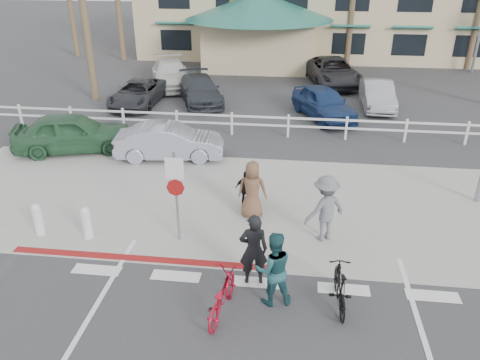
# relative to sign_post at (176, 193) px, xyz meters

# --- Properties ---
(ground) EXTENTS (140.00, 140.00, 0.00)m
(ground) POSITION_rel_sign_post_xyz_m (2.30, -2.20, -1.45)
(ground) COLOR #333335
(sidewalk_plaza) EXTENTS (22.00, 7.00, 0.01)m
(sidewalk_plaza) POSITION_rel_sign_post_xyz_m (2.30, 2.30, -1.44)
(sidewalk_plaza) COLOR gray
(sidewalk_plaza) RESTS_ON ground
(cross_street) EXTENTS (40.00, 5.00, 0.01)m
(cross_street) POSITION_rel_sign_post_xyz_m (2.30, 6.30, -1.45)
(cross_street) COLOR #333335
(cross_street) RESTS_ON ground
(parking_lot) EXTENTS (50.00, 16.00, 0.01)m
(parking_lot) POSITION_rel_sign_post_xyz_m (2.30, 15.80, -1.45)
(parking_lot) COLOR #333335
(parking_lot) RESTS_ON ground
(curb_red) EXTENTS (7.00, 0.25, 0.02)m
(curb_red) POSITION_rel_sign_post_xyz_m (-0.70, -1.00, -1.44)
(curb_red) COLOR maroon
(curb_red) RESTS_ON ground
(rail_fence) EXTENTS (29.40, 0.16, 1.00)m
(rail_fence) POSITION_rel_sign_post_xyz_m (2.80, 8.30, -0.95)
(rail_fence) COLOR silver
(rail_fence) RESTS_ON ground
(sign_post) EXTENTS (0.50, 0.10, 2.90)m
(sign_post) POSITION_rel_sign_post_xyz_m (0.00, 0.00, 0.00)
(sign_post) COLOR gray
(sign_post) RESTS_ON ground
(bollard_0) EXTENTS (0.26, 0.26, 0.95)m
(bollard_0) POSITION_rel_sign_post_xyz_m (-2.50, -0.20, -0.97)
(bollard_0) COLOR silver
(bollard_0) RESTS_ON ground
(bollard_1) EXTENTS (0.26, 0.26, 0.95)m
(bollard_1) POSITION_rel_sign_post_xyz_m (-3.90, -0.20, -0.97)
(bollard_1) COLOR silver
(bollard_1) RESTS_ON ground
(bike_red) EXTENTS (0.86, 1.83, 0.92)m
(bike_red) POSITION_rel_sign_post_xyz_m (1.60, -2.69, -0.99)
(bike_red) COLOR maroon
(bike_red) RESTS_ON ground
(rider_red) EXTENTS (0.73, 0.53, 1.83)m
(rider_red) POSITION_rel_sign_post_xyz_m (2.18, -1.57, -0.53)
(rider_red) COLOR black
(rider_red) RESTS_ON ground
(bike_black) EXTENTS (0.55, 1.66, 0.99)m
(bike_black) POSITION_rel_sign_post_xyz_m (4.14, -2.14, -0.96)
(bike_black) COLOR black
(bike_black) RESTS_ON ground
(rider_black) EXTENTS (1.01, 0.87, 1.77)m
(rider_black) POSITION_rel_sign_post_xyz_m (2.67, -2.20, -0.56)
(rider_black) COLOR #1D4A4F
(rider_black) RESTS_ON ground
(pedestrian_a) EXTENTS (1.40, 1.26, 1.88)m
(pedestrian_a) POSITION_rel_sign_post_xyz_m (3.89, 0.54, -0.51)
(pedestrian_a) COLOR slate
(pedestrian_a) RESTS_ON ground
(pedestrian_child) EXTENTS (0.75, 0.46, 1.19)m
(pedestrian_child) POSITION_rel_sign_post_xyz_m (1.61, 2.07, -0.85)
(pedestrian_child) COLOR black
(pedestrian_child) RESTS_ON ground
(pedestrian_b) EXTENTS (0.88, 0.59, 1.75)m
(pedestrian_b) POSITION_rel_sign_post_xyz_m (1.84, 1.51, -0.57)
(pedestrian_b) COLOR brown
(pedestrian_b) RESTS_ON ground
(car_white_sedan) EXTENTS (4.18, 1.91, 1.33)m
(car_white_sedan) POSITION_rel_sign_post_xyz_m (-1.68, 5.51, -0.79)
(car_white_sedan) COLOR gray
(car_white_sedan) RESTS_ON ground
(car_red_compact) EXTENTS (4.81, 3.01, 1.53)m
(car_red_compact) POSITION_rel_sign_post_xyz_m (-5.61, 5.76, -0.69)
(car_red_compact) COLOR #2B5A37
(car_red_compact) RESTS_ON ground
(lot_car_0) EXTENTS (2.16, 4.51, 1.24)m
(lot_car_0) POSITION_rel_sign_post_xyz_m (-5.07, 12.07, -0.83)
(lot_car_0) COLOR #27292E
(lot_car_0) RESTS_ON ground
(lot_car_1) EXTENTS (3.37, 4.96, 1.33)m
(lot_car_1) POSITION_rel_sign_post_xyz_m (-2.00, 12.91, -0.78)
(lot_car_1) COLOR #2B2F36
(lot_car_1) RESTS_ON ground
(lot_car_2) EXTENTS (3.37, 4.65, 1.47)m
(lot_car_2) POSITION_rel_sign_post_xyz_m (4.26, 11.10, -0.71)
(lot_car_2) COLOR navy
(lot_car_2) RESTS_ON ground
(lot_car_3) EXTENTS (1.44, 4.08, 1.34)m
(lot_car_3) POSITION_rel_sign_post_xyz_m (6.99, 13.01, -0.78)
(lot_car_3) COLOR gray
(lot_car_3) RESTS_ON ground
(lot_car_4) EXTENTS (3.53, 5.45, 1.47)m
(lot_car_4) POSITION_rel_sign_post_xyz_m (-4.38, 15.95, -0.72)
(lot_car_4) COLOR silver
(lot_car_4) RESTS_ON ground
(lot_car_5) EXTENTS (3.49, 5.88, 1.53)m
(lot_car_5) POSITION_rel_sign_post_xyz_m (5.04, 17.56, -0.68)
(lot_car_5) COLOR #27262B
(lot_car_5) RESTS_ON ground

